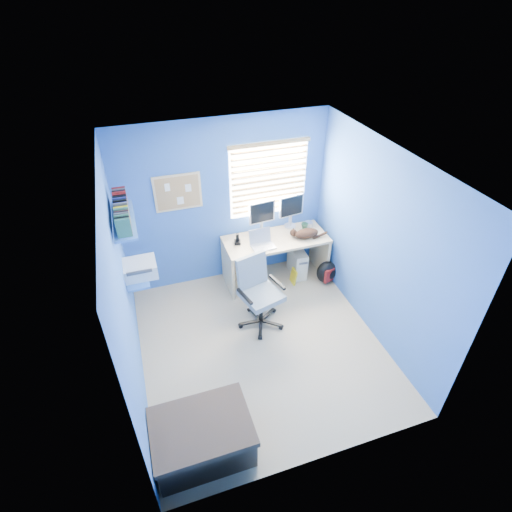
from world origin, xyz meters
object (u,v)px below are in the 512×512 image
object	(u,v)px
laptop	(263,241)
desk	(275,259)
cat	(307,233)
tower_pc	(297,262)
office_chair	(259,301)

from	to	relation	value
laptop	desk	bearing A→B (deg)	26.39
desk	cat	world-z (taller)	cat
tower_pc	office_chair	distance (m)	1.25
office_chair	laptop	bearing A→B (deg)	67.07
laptop	cat	size ratio (longest dim) A/B	0.88
laptop	tower_pc	size ratio (longest dim) A/B	0.73
laptop	office_chair	distance (m)	0.89
cat	desk	bearing A→B (deg)	-175.10
laptop	tower_pc	distance (m)	0.90
cat	office_chair	bearing A→B (deg)	-124.95
laptop	cat	bearing A→B (deg)	-0.39
desk	office_chair	bearing A→B (deg)	-123.14
desk	cat	xyz separation A→B (m)	(0.44, -0.11, 0.44)
laptop	tower_pc	bearing A→B (deg)	8.88
cat	office_chair	distance (m)	1.30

